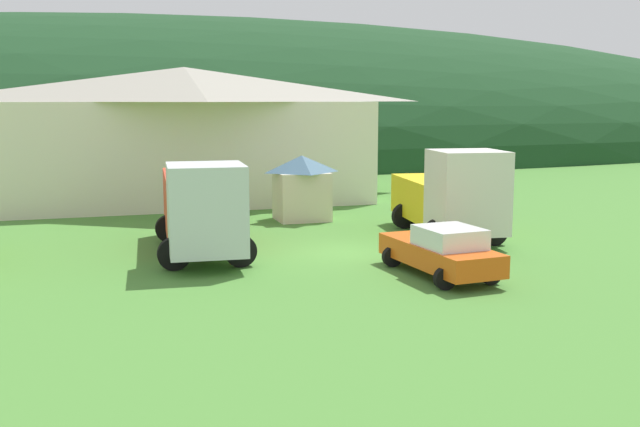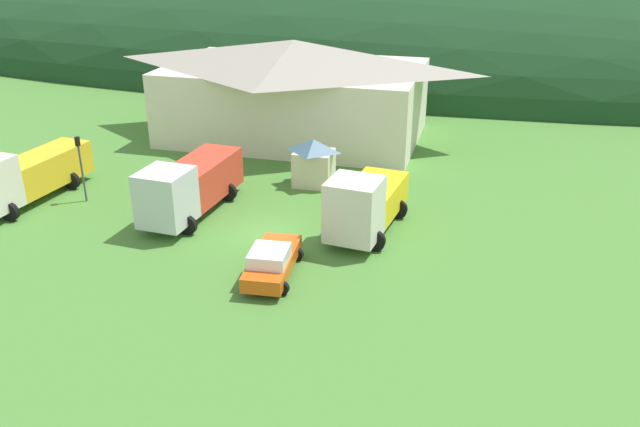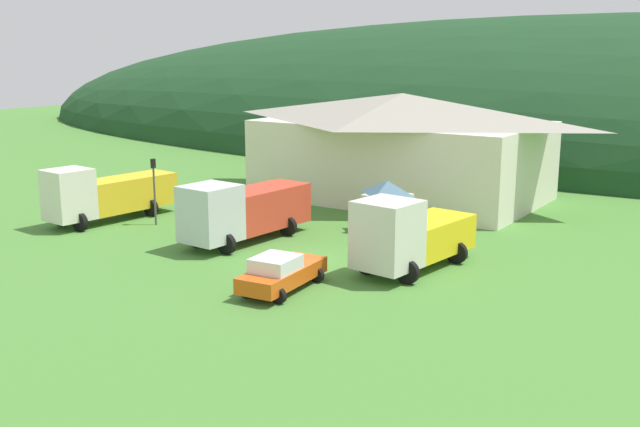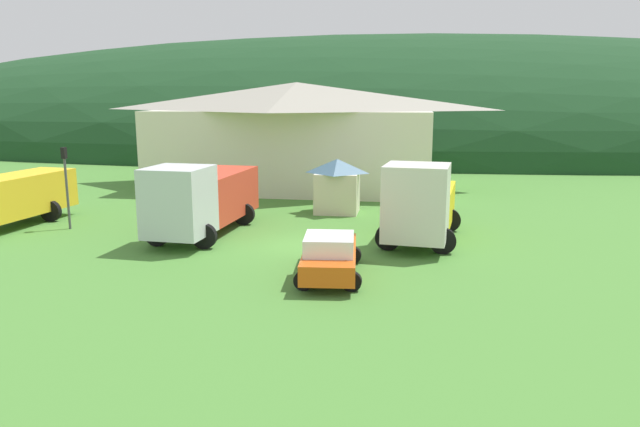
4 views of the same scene
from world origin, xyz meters
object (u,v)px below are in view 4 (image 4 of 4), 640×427
tow_truck_silver (202,197)px  traffic_cone_near_pickup (204,246)px  service_pickup_orange (330,255)px  flatbed_truck_yellow (420,203)px  play_shed_cream (337,185)px  traffic_light_west (66,179)px  depot_building (297,133)px

tow_truck_silver → traffic_cone_near_pickup: 2.80m
service_pickup_orange → flatbed_truck_yellow: bearing=145.2°
play_shed_cream → traffic_light_west: (-12.53, -6.15, 0.92)m
play_shed_cream → flatbed_truck_yellow: 7.71m
play_shed_cream → service_pickup_orange: 12.08m
flatbed_truck_yellow → traffic_cone_near_pickup: size_ratio=15.97×
service_pickup_orange → traffic_light_west: traffic_light_west is taller
flatbed_truck_yellow → traffic_cone_near_pickup: (-9.34, -2.13, -1.79)m
depot_building → flatbed_truck_yellow: depot_building is taller
play_shed_cream → traffic_cone_near_pickup: (-4.80, -8.36, -1.57)m
tow_truck_silver → service_pickup_orange: (6.85, -5.62, -0.99)m
play_shed_cream → traffic_cone_near_pickup: play_shed_cream is taller
traffic_light_west → depot_building: bearing=62.2°
traffic_light_west → tow_truck_silver: bearing=-1.7°
depot_building → traffic_light_west: size_ratio=5.07×
depot_building → flatbed_truck_yellow: (8.73, -15.86, -2.03)m
depot_building → traffic_cone_near_pickup: size_ratio=43.60×
tow_truck_silver → service_pickup_orange: bearing=54.4°
depot_building → traffic_cone_near_pickup: bearing=-91.9°
depot_building → traffic_light_west: 17.91m
service_pickup_orange → play_shed_cream: bearing=-179.2°
service_pickup_orange → traffic_cone_near_pickup: size_ratio=10.75×
service_pickup_orange → tow_truck_silver: bearing=-134.8°
depot_building → play_shed_cream: size_ratio=6.72×
flatbed_truck_yellow → depot_building: bearing=-144.6°
traffic_light_west → service_pickup_orange: bearing=-22.9°
service_pickup_orange → traffic_cone_near_pickup: (-6.10, 3.63, -0.83)m
play_shed_cream → traffic_light_west: traffic_light_west is taller
depot_building → traffic_cone_near_pickup: 18.40m
depot_building → play_shed_cream: bearing=-66.5°
traffic_cone_near_pickup → play_shed_cream: bearing=60.1°
depot_building → service_pickup_orange: (5.48, -21.62, -2.99)m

